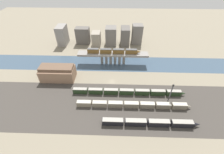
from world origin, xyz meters
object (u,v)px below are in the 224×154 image
at_px(train_yard_near, 150,123).
at_px(warehouse_building, 58,73).
at_px(train_on_bridge, 114,51).
at_px(signal_tower, 171,93).
at_px(train_yard_mid, 133,105).
at_px(train_yard_far, 128,92).

height_order(train_yard_near, warehouse_building, warehouse_building).
xyz_separation_m(train_on_bridge, signal_tower, (38.09, -43.29, -5.24)).
bearing_deg(train_yard_near, signal_tower, 50.28).
xyz_separation_m(train_yard_mid, signal_tower, (24.19, 5.76, 5.68)).
bearing_deg(signal_tower, train_yard_mid, -166.60).
relative_size(train_yard_near, train_yard_mid, 0.76).
relative_size(train_on_bridge, signal_tower, 3.04).
distance_m(train_on_bridge, warehouse_building, 48.71).
height_order(train_on_bridge, warehouse_building, train_on_bridge).
xyz_separation_m(train_yard_mid, warehouse_building, (-56.79, 27.16, 3.60)).
height_order(train_yard_near, signal_tower, signal_tower).
distance_m(train_yard_mid, signal_tower, 25.51).
xyz_separation_m(train_yard_near, train_yard_far, (-11.30, 24.47, 0.05)).
height_order(train_yard_mid, warehouse_building, warehouse_building).
bearing_deg(train_yard_far, signal_tower, -12.05).
bearing_deg(warehouse_building, train_on_bridge, 27.05).
distance_m(train_yard_mid, warehouse_building, 63.05).
distance_m(train_on_bridge, train_yard_far, 40.66).
relative_size(train_yard_mid, train_yard_far, 0.93).
bearing_deg(train_yard_far, train_yard_near, -65.21).
distance_m(train_yard_near, train_yard_far, 26.96).
relative_size(train_yard_mid, signal_tower, 4.93).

